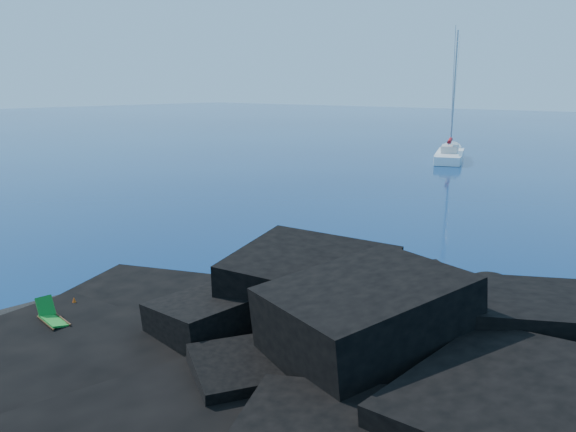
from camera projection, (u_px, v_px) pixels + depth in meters
The scene contains 9 objects.
ground at pixel (4, 316), 21.22m from camera, with size 400.00×400.00×0.00m, color #04143B.
headland at pixel (331, 402), 15.42m from camera, with size 24.00×24.00×3.60m, color black, non-canonical shape.
beach at pixel (81, 345), 18.81m from camera, with size 8.50×6.00×0.70m, color black.
surf_foam at pixel (193, 309), 21.88m from camera, with size 10.00×8.00×0.06m, color white, non-canonical shape.
sailboat at pixel (449, 160), 65.49m from camera, with size 2.94×14.02×14.70m, color white, non-canonical shape.
deck_chair at pixel (53, 315), 19.08m from camera, with size 1.55×0.68×1.07m, color #1B7C24, non-canonical shape.
towel at pixel (90, 365), 16.71m from camera, with size 2.08×0.98×0.05m, color white.
sunbather at pixel (89, 361), 16.68m from camera, with size 1.67×0.41×0.22m, color tan, non-canonical shape.
marker_cone at pixel (74, 303), 20.89m from camera, with size 0.32×0.32×0.48m, color #EB4D0C.
Camera 1 is at (20.90, -8.45, 8.49)m, focal length 35.00 mm.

